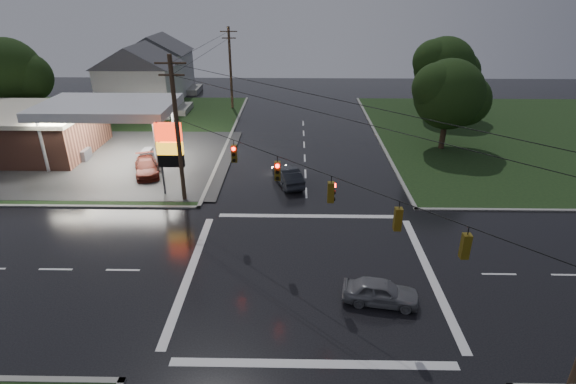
{
  "coord_description": "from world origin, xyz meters",
  "views": [
    {
      "loc": [
        -0.85,
        -21.85,
        15.27
      ],
      "look_at": [
        -1.35,
        4.65,
        3.0
      ],
      "focal_mm": 28.0,
      "sensor_mm": 36.0,
      "label": 1
    }
  ],
  "objects_px": {
    "house_near": "(140,78)",
    "car_north": "(288,176)",
    "pylon_sign": "(170,147)",
    "car_crossing": "(381,292)",
    "tree_nw_behind": "(9,72)",
    "gas_station": "(40,129)",
    "utility_pole_nw": "(177,129)",
    "utility_pole_n": "(230,67)",
    "house_far": "(158,63)",
    "tree_ne_far": "(445,67)",
    "tree_ne_near": "(450,95)",
    "car_pump": "(146,167)"
  },
  "relations": [
    {
      "from": "car_north",
      "to": "car_crossing",
      "type": "relative_size",
      "value": 1.14
    },
    {
      "from": "utility_pole_nw",
      "to": "car_pump",
      "type": "distance_m",
      "value": 8.5
    },
    {
      "from": "gas_station",
      "to": "tree_ne_far",
      "type": "relative_size",
      "value": 2.67
    },
    {
      "from": "utility_pole_nw",
      "to": "house_near",
      "type": "relative_size",
      "value": 1.0
    },
    {
      "from": "utility_pole_nw",
      "to": "tree_ne_far",
      "type": "relative_size",
      "value": 1.12
    },
    {
      "from": "house_near",
      "to": "car_north",
      "type": "distance_m",
      "value": 30.54
    },
    {
      "from": "tree_ne_near",
      "to": "car_crossing",
      "type": "relative_size",
      "value": 2.25
    },
    {
      "from": "utility_pole_n",
      "to": "tree_ne_near",
      "type": "distance_m",
      "value": 28.55
    },
    {
      "from": "utility_pole_n",
      "to": "tree_ne_far",
      "type": "relative_size",
      "value": 1.07
    },
    {
      "from": "tree_nw_behind",
      "to": "car_crossing",
      "type": "bearing_deg",
      "value": -41.07
    },
    {
      "from": "utility_pole_n",
      "to": "tree_nw_behind",
      "type": "height_order",
      "value": "utility_pole_n"
    },
    {
      "from": "gas_station",
      "to": "tree_ne_near",
      "type": "xyz_separation_m",
      "value": [
        39.82,
        2.29,
        3.01
      ]
    },
    {
      "from": "gas_station",
      "to": "car_crossing",
      "type": "height_order",
      "value": "gas_station"
    },
    {
      "from": "tree_nw_behind",
      "to": "car_north",
      "type": "xyz_separation_m",
      "value": [
        32.33,
        -17.27,
        -5.43
      ]
    },
    {
      "from": "pylon_sign",
      "to": "car_crossing",
      "type": "height_order",
      "value": "pylon_sign"
    },
    {
      "from": "house_near",
      "to": "tree_nw_behind",
      "type": "distance_m",
      "value": 14.33
    },
    {
      "from": "gas_station",
      "to": "car_north",
      "type": "distance_m",
      "value": 25.21
    },
    {
      "from": "car_crossing",
      "to": "car_north",
      "type": "bearing_deg",
      "value": 28.16
    },
    {
      "from": "utility_pole_nw",
      "to": "utility_pole_n",
      "type": "height_order",
      "value": "utility_pole_nw"
    },
    {
      "from": "pylon_sign",
      "to": "tree_ne_near",
      "type": "distance_m",
      "value": 27.23
    },
    {
      "from": "gas_station",
      "to": "utility_pole_nw",
      "type": "distance_m",
      "value": 19.38
    },
    {
      "from": "pylon_sign",
      "to": "utility_pole_n",
      "type": "relative_size",
      "value": 0.57
    },
    {
      "from": "utility_pole_nw",
      "to": "tree_ne_far",
      "type": "xyz_separation_m",
      "value": [
        26.65,
        24.49,
        0.46
      ]
    },
    {
      "from": "house_far",
      "to": "car_crossing",
      "type": "height_order",
      "value": "house_far"
    },
    {
      "from": "tree_ne_near",
      "to": "car_pump",
      "type": "height_order",
      "value": "tree_ne_near"
    },
    {
      "from": "utility_pole_nw",
      "to": "car_pump",
      "type": "height_order",
      "value": "utility_pole_nw"
    },
    {
      "from": "house_far",
      "to": "utility_pole_nw",
      "type": "bearing_deg",
      "value": -72.08
    },
    {
      "from": "house_far",
      "to": "tree_nw_behind",
      "type": "xyz_separation_m",
      "value": [
        -11.89,
        -18.01,
        1.77
      ]
    },
    {
      "from": "utility_pole_nw",
      "to": "tree_nw_behind",
      "type": "xyz_separation_m",
      "value": [
        -24.34,
        20.49,
        0.46
      ]
    },
    {
      "from": "car_pump",
      "to": "pylon_sign",
      "type": "bearing_deg",
      "value": -69.18
    },
    {
      "from": "house_near",
      "to": "house_far",
      "type": "bearing_deg",
      "value": 94.76
    },
    {
      "from": "tree_nw_behind",
      "to": "car_pump",
      "type": "xyz_separation_m",
      "value": [
        19.83,
        -15.34,
        -5.49
      ]
    },
    {
      "from": "utility_pole_n",
      "to": "gas_station",
      "type": "bearing_deg",
      "value": -131.47
    },
    {
      "from": "utility_pole_n",
      "to": "tree_nw_behind",
      "type": "xyz_separation_m",
      "value": [
        -24.34,
        -8.01,
        0.71
      ]
    },
    {
      "from": "utility_pole_nw",
      "to": "gas_station",
      "type": "bearing_deg",
      "value": 147.77
    },
    {
      "from": "utility_pole_nw",
      "to": "car_north",
      "type": "bearing_deg",
      "value": 21.99
    },
    {
      "from": "utility_pole_n",
      "to": "car_crossing",
      "type": "height_order",
      "value": "utility_pole_n"
    },
    {
      "from": "gas_station",
      "to": "utility_pole_n",
      "type": "height_order",
      "value": "utility_pole_n"
    },
    {
      "from": "tree_nw_behind",
      "to": "car_crossing",
      "type": "xyz_separation_m",
      "value": [
        37.48,
        -32.66,
        -5.5
      ]
    },
    {
      "from": "house_far",
      "to": "pylon_sign",
      "type": "bearing_deg",
      "value": -73.02
    },
    {
      "from": "tree_ne_far",
      "to": "pylon_sign",
      "type": "bearing_deg",
      "value": -139.65
    },
    {
      "from": "pylon_sign",
      "to": "tree_ne_far",
      "type": "bearing_deg",
      "value": 40.35
    },
    {
      "from": "utility_pole_n",
      "to": "house_far",
      "type": "distance_m",
      "value": 16.0
    },
    {
      "from": "car_north",
      "to": "car_crossing",
      "type": "height_order",
      "value": "car_north"
    },
    {
      "from": "car_pump",
      "to": "house_near",
      "type": "bearing_deg",
      "value": 88.64
    },
    {
      "from": "utility_pole_nw",
      "to": "house_far",
      "type": "distance_m",
      "value": 40.48
    },
    {
      "from": "house_near",
      "to": "car_north",
      "type": "xyz_separation_m",
      "value": [
        19.44,
        -23.27,
        -3.66
      ]
    },
    {
      "from": "house_near",
      "to": "house_far",
      "type": "relative_size",
      "value": 1.0
    },
    {
      "from": "gas_station",
      "to": "car_north",
      "type": "height_order",
      "value": "gas_station"
    },
    {
      "from": "car_north",
      "to": "tree_ne_near",
      "type": "bearing_deg",
      "value": -167.68
    }
  ]
}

